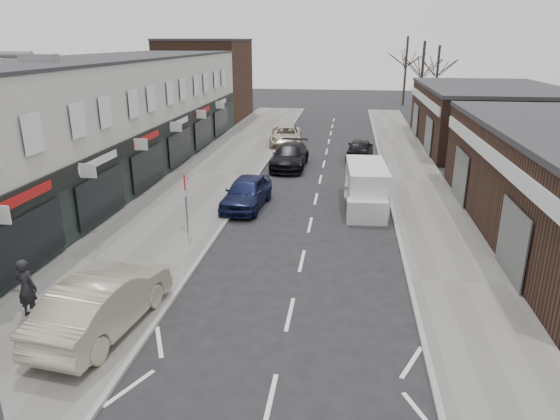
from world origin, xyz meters
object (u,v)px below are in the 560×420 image
(sedan_on_pavement, at_px, (104,303))
(parked_car_left_a, at_px, (247,192))
(warning_sign, at_px, (186,187))
(pedestrian, at_px, (26,288))
(parked_car_right_b, at_px, (360,149))
(white_van, at_px, (366,187))
(parked_car_right_a, at_px, (364,180))
(parked_car_left_b, at_px, (290,156))
(parked_car_left_c, at_px, (286,136))

(sedan_on_pavement, xyz_separation_m, parked_car_left_a, (1.80, 11.82, -0.17))
(warning_sign, xyz_separation_m, pedestrian, (-2.66, -7.35, -1.15))
(parked_car_right_b, bearing_deg, white_van, 95.12)
(sedan_on_pavement, relative_size, parked_car_right_b, 1.15)
(parked_car_right_a, bearing_deg, parked_car_left_a, 32.56)
(white_van, relative_size, parked_car_right_a, 1.16)
(parked_car_left_b, height_order, parked_car_right_a, parked_car_right_a)
(warning_sign, height_order, parked_car_right_b, warning_sign)
(parked_car_left_b, relative_size, parked_car_right_a, 1.11)
(parked_car_right_a, bearing_deg, parked_car_left_c, -60.36)
(parked_car_left_a, bearing_deg, parked_car_left_b, 86.31)
(sedan_on_pavement, bearing_deg, parked_car_left_c, -86.77)
(white_van, distance_m, parked_car_right_b, 10.61)
(pedestrian, bearing_deg, parked_car_right_b, -107.16)
(parked_car_left_c, distance_m, parked_car_right_b, 7.30)
(parked_car_left_b, bearing_deg, white_van, -56.49)
(pedestrian, xyz_separation_m, parked_car_left_b, (5.62, 20.05, -0.28))
(sedan_on_pavement, xyz_separation_m, parked_car_left_b, (3.00, 20.41, -0.19))
(sedan_on_pavement, xyz_separation_m, parked_car_right_b, (7.64, 23.44, -0.21))
(warning_sign, distance_m, sedan_on_pavement, 7.80)
(pedestrian, relative_size, parked_car_left_a, 0.40)
(parked_car_left_b, relative_size, parked_car_right_b, 1.20)
(pedestrian, height_order, parked_car_left_a, pedestrian)
(pedestrian, height_order, parked_car_right_b, pedestrian)
(white_van, bearing_deg, sedan_on_pavement, -124.20)
(sedan_on_pavement, distance_m, parked_car_right_a, 16.81)
(warning_sign, distance_m, white_van, 9.37)
(sedan_on_pavement, bearing_deg, parked_car_left_a, -91.73)
(parked_car_left_b, xyz_separation_m, parked_car_right_a, (4.73, -5.49, 0.01))
(parked_car_left_a, relative_size, parked_car_left_c, 0.87)
(sedan_on_pavement, bearing_deg, pedestrian, -0.89)
(parked_car_left_c, bearing_deg, warning_sign, -100.29)
(parked_car_left_c, xyz_separation_m, parked_car_right_b, (5.84, -4.38, 0.02))
(sedan_on_pavement, bearing_deg, white_van, -114.33)
(white_van, distance_m, parked_car_left_b, 8.97)
(warning_sign, relative_size, parked_car_right_b, 0.61)
(parked_car_right_b, bearing_deg, parked_car_left_c, -32.57)
(parked_car_left_b, height_order, parked_car_left_c, parked_car_left_b)
(parked_car_left_a, distance_m, parked_car_left_b, 8.68)
(parked_car_left_c, relative_size, parked_car_right_a, 1.11)
(parked_car_left_a, height_order, parked_car_left_b, parked_car_left_a)
(white_van, bearing_deg, pedestrian, -132.79)
(sedan_on_pavement, distance_m, parked_car_right_b, 24.66)
(parked_car_left_b, bearing_deg, sedan_on_pavement, -97.14)
(pedestrian, height_order, parked_car_right_a, pedestrian)
(parked_car_left_c, bearing_deg, parked_car_right_b, -42.19)
(sedan_on_pavement, relative_size, parked_car_right_a, 1.07)
(white_van, xyz_separation_m, parked_car_left_a, (-5.99, -1.01, -0.21))
(parked_car_right_b, bearing_deg, parked_car_left_b, 37.43)
(parked_car_right_a, relative_size, parked_car_right_b, 1.08)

